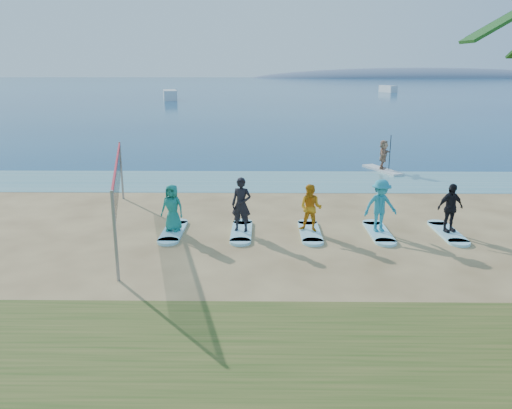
{
  "coord_description": "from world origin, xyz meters",
  "views": [
    {
      "loc": [
        -0.74,
        -14.16,
        5.52
      ],
      "look_at": [
        -0.96,
        2.0,
        1.1
      ],
      "focal_mm": 35.0,
      "sensor_mm": 36.0,
      "label": 1
    }
  ],
  "objects_px": {
    "paddleboarder": "(383,155)",
    "boat_offshore_b": "(388,92)",
    "student_4": "(450,208)",
    "student_3": "(380,206)",
    "surfboard_4": "(448,233)",
    "surfboard_2": "(310,232)",
    "student_1": "(241,205)",
    "student_2": "(311,208)",
    "surfboard_1": "(242,232)",
    "paddleboard": "(382,170)",
    "boat_offshore_a": "(170,100)",
    "student_0": "(172,208)",
    "volleyball_net": "(118,177)",
    "surfboard_3": "(379,232)",
    "surfboard_0": "(173,231)"
  },
  "relations": [
    {
      "from": "boat_offshore_a",
      "to": "boat_offshore_b",
      "type": "bearing_deg",
      "value": 20.97
    },
    {
      "from": "student_1",
      "to": "surfboard_2",
      "type": "relative_size",
      "value": 0.85
    },
    {
      "from": "surfboard_2",
      "to": "student_1",
      "type": "bearing_deg",
      "value": 180.0
    },
    {
      "from": "student_3",
      "to": "paddleboarder",
      "type": "bearing_deg",
      "value": 63.68
    },
    {
      "from": "surfboard_4",
      "to": "surfboard_1",
      "type": "bearing_deg",
      "value": 180.0
    },
    {
      "from": "surfboard_1",
      "to": "student_3",
      "type": "relative_size",
      "value": 1.21
    },
    {
      "from": "student_0",
      "to": "paddleboard",
      "type": "bearing_deg",
      "value": 62.15
    },
    {
      "from": "student_1",
      "to": "student_3",
      "type": "relative_size",
      "value": 1.03
    },
    {
      "from": "paddleboarder",
      "to": "student_4",
      "type": "distance_m",
      "value": 10.93
    },
    {
      "from": "student_1",
      "to": "student_4",
      "type": "distance_m",
      "value": 7.13
    },
    {
      "from": "paddleboarder",
      "to": "boat_offshore_a",
      "type": "height_order",
      "value": "paddleboarder"
    },
    {
      "from": "volleyball_net",
      "to": "surfboard_3",
      "type": "relative_size",
      "value": 4.0
    },
    {
      "from": "paddleboarder",
      "to": "surfboard_0",
      "type": "bearing_deg",
      "value": 160.13
    },
    {
      "from": "paddleboard",
      "to": "surfboard_4",
      "type": "distance_m",
      "value": 10.93
    },
    {
      "from": "volleyball_net",
      "to": "student_4",
      "type": "relative_size",
      "value": 5.23
    },
    {
      "from": "volleyball_net",
      "to": "paddleboard",
      "type": "relative_size",
      "value": 2.94
    },
    {
      "from": "surfboard_1",
      "to": "surfboard_4",
      "type": "height_order",
      "value": "same"
    },
    {
      "from": "surfboard_3",
      "to": "boat_offshore_a",
      "type": "bearing_deg",
      "value": 105.43
    },
    {
      "from": "boat_offshore_a",
      "to": "surfboard_3",
      "type": "xyz_separation_m",
      "value": [
        20.74,
        -75.14,
        0.04
      ]
    },
    {
      "from": "boat_offshore_a",
      "to": "student_0",
      "type": "relative_size",
      "value": 4.54
    },
    {
      "from": "student_0",
      "to": "surfboard_1",
      "type": "relative_size",
      "value": 0.74
    },
    {
      "from": "student_3",
      "to": "student_4",
      "type": "bearing_deg",
      "value": -12.68
    },
    {
      "from": "student_2",
      "to": "surfboard_2",
      "type": "bearing_deg",
      "value": 0.0
    },
    {
      "from": "paddleboarder",
      "to": "student_2",
      "type": "bearing_deg",
      "value": 177.24
    },
    {
      "from": "student_0",
      "to": "student_2",
      "type": "relative_size",
      "value": 0.99
    },
    {
      "from": "student_0",
      "to": "surfboard_3",
      "type": "xyz_separation_m",
      "value": [
        7.13,
        0.0,
        -0.86
      ]
    },
    {
      "from": "boat_offshore_b",
      "to": "student_1",
      "type": "relative_size",
      "value": 3.28
    },
    {
      "from": "boat_offshore_a",
      "to": "boat_offshore_b",
      "type": "distance_m",
      "value": 55.55
    },
    {
      "from": "boat_offshore_b",
      "to": "surfboard_0",
      "type": "relative_size",
      "value": 2.79
    },
    {
      "from": "paddleboarder",
      "to": "surfboard_3",
      "type": "height_order",
      "value": "paddleboarder"
    },
    {
      "from": "surfboard_0",
      "to": "surfboard_2",
      "type": "bearing_deg",
      "value": 0.0
    },
    {
      "from": "student_2",
      "to": "student_3",
      "type": "distance_m",
      "value": 2.38
    },
    {
      "from": "paddleboarder",
      "to": "boat_offshore_b",
      "type": "distance_m",
      "value": 97.35
    },
    {
      "from": "student_0",
      "to": "surfboard_1",
      "type": "distance_m",
      "value": 2.53
    },
    {
      "from": "volleyball_net",
      "to": "student_2",
      "type": "relative_size",
      "value": 5.39
    },
    {
      "from": "student_0",
      "to": "paddleboarder",
      "type": "bearing_deg",
      "value": 62.15
    },
    {
      "from": "surfboard_4",
      "to": "student_4",
      "type": "distance_m",
      "value": 0.89
    },
    {
      "from": "paddleboard",
      "to": "student_0",
      "type": "distance_m",
      "value": 14.69
    },
    {
      "from": "surfboard_4",
      "to": "student_4",
      "type": "bearing_deg",
      "value": 0.0
    },
    {
      "from": "boat_offshore_b",
      "to": "paddleboarder",
      "type": "bearing_deg",
      "value": -117.49
    },
    {
      "from": "surfboard_1",
      "to": "student_4",
      "type": "distance_m",
      "value": 7.18
    },
    {
      "from": "student_1",
      "to": "student_0",
      "type": "bearing_deg",
      "value": -166.73
    },
    {
      "from": "boat_offshore_a",
      "to": "student_4",
      "type": "distance_m",
      "value": 78.62
    },
    {
      "from": "boat_offshore_b",
      "to": "student_1",
      "type": "bearing_deg",
      "value": -119.89
    },
    {
      "from": "surfboard_1",
      "to": "paddleboard",
      "type": "bearing_deg",
      "value": 55.89
    },
    {
      "from": "volleyball_net",
      "to": "surfboard_1",
      "type": "height_order",
      "value": "volleyball_net"
    },
    {
      "from": "boat_offshore_a",
      "to": "student_0",
      "type": "height_order",
      "value": "student_0"
    },
    {
      "from": "student_1",
      "to": "surfboard_3",
      "type": "xyz_separation_m",
      "value": [
        4.75,
        0.0,
        -0.98
      ]
    },
    {
      "from": "volleyball_net",
      "to": "student_2",
      "type": "bearing_deg",
      "value": -2.6
    },
    {
      "from": "paddleboard",
      "to": "boat_offshore_a",
      "type": "height_order",
      "value": "boat_offshore_a"
    }
  ]
}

